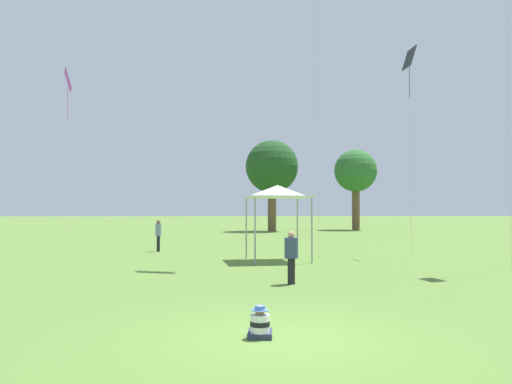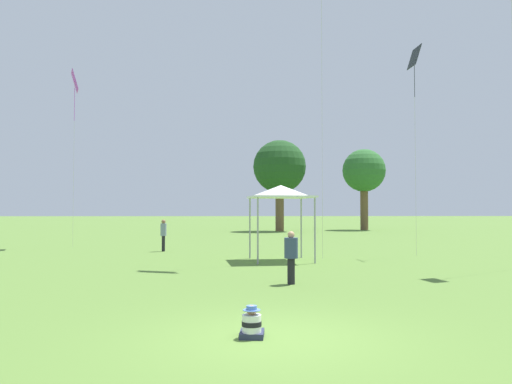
% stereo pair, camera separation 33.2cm
% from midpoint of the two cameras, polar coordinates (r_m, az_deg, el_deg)
% --- Properties ---
extents(ground_plane, '(300.00, 300.00, 0.00)m').
position_cam_midpoint_polar(ground_plane, '(8.83, 2.03, -16.40)').
color(ground_plane, '#567A33').
extents(seated_toddler, '(0.45, 0.55, 0.56)m').
position_cam_midpoint_polar(seated_toddler, '(8.83, -0.66, -14.93)').
color(seated_toddler, '#282D47').
rests_on(seated_toddler, ground).
extents(person_standing_1, '(0.44, 0.44, 1.66)m').
position_cam_midpoint_polar(person_standing_1, '(26.48, -11.45, -4.53)').
color(person_standing_1, black).
rests_on(person_standing_1, ground).
extents(person_standing_2, '(0.50, 0.50, 1.55)m').
position_cam_midpoint_polar(person_standing_2, '(14.79, 3.41, -6.99)').
color(person_standing_2, black).
rests_on(person_standing_2, ground).
extents(canopy_tent, '(2.90, 2.90, 3.23)m').
position_cam_midpoint_polar(canopy_tent, '(21.34, 2.03, -0.02)').
color(canopy_tent, white).
rests_on(canopy_tent, ground).
extents(kite_0, '(0.77, 1.27, 10.32)m').
position_cam_midpoint_polar(kite_0, '(31.75, -20.99, 11.48)').
color(kite_0, '#B738C6').
rests_on(kite_0, ground).
extents(kite_2, '(0.40, 1.07, 9.99)m').
position_cam_midpoint_polar(kite_2, '(25.84, 16.75, 13.89)').
color(kite_2, '#1E2328').
rests_on(kite_2, ground).
extents(distant_tree_0, '(5.30, 5.30, 9.13)m').
position_cam_midpoint_polar(distant_tree_0, '(50.13, 1.64, 2.82)').
color(distant_tree_0, brown).
rests_on(distant_tree_0, ground).
extents(distant_tree_1, '(4.54, 4.54, 8.60)m').
position_cam_midpoint_polar(distant_tree_1, '(54.34, 11.14, 2.28)').
color(distant_tree_1, brown).
rests_on(distant_tree_1, ground).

